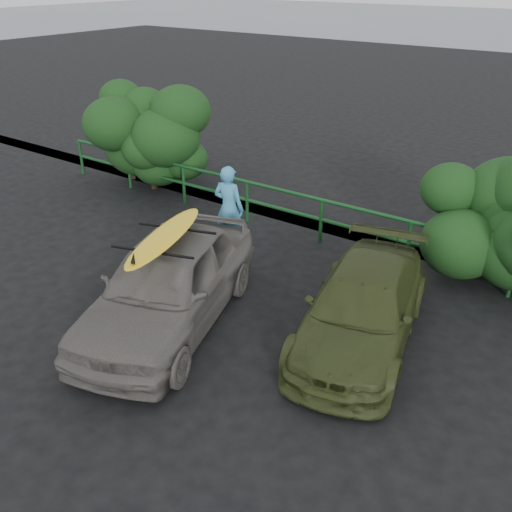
{
  "coord_description": "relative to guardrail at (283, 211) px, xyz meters",
  "views": [
    {
      "loc": [
        6.49,
        -5.09,
        5.47
      ],
      "look_at": [
        1.56,
        1.78,
        1.16
      ],
      "focal_mm": 40.0,
      "sensor_mm": 36.0,
      "label": 1
    }
  ],
  "objects": [
    {
      "name": "surfboard",
      "position": [
        0.51,
        -4.25,
        1.11
      ],
      "size": [
        1.25,
        2.51,
        0.07
      ],
      "primitive_type": "ellipsoid",
      "rotation": [
        0.0,
        0.0,
        0.31
      ],
      "color": "yellow",
      "rests_on": "roof_rack"
    },
    {
      "name": "olive_vehicle",
      "position": [
        3.37,
        -2.82,
        0.08
      ],
      "size": [
        2.55,
        4.37,
        1.19
      ],
      "primitive_type": "imported",
      "rotation": [
        0.0,
        0.0,
        0.23
      ],
      "color": "#38411D",
      "rests_on": "ground"
    },
    {
      "name": "sedan",
      "position": [
        0.51,
        -4.25,
        0.25
      ],
      "size": [
        3.14,
        4.88,
        1.54
      ],
      "primitive_type": "imported",
      "rotation": [
        0.0,
        0.0,
        0.31
      ],
      "color": "#625D58",
      "rests_on": "ground"
    },
    {
      "name": "guardrail",
      "position": [
        0.0,
        0.0,
        0.0
      ],
      "size": [
        14.0,
        0.08,
        1.04
      ],
      "primitive_type": null,
      "color": "#154A1E",
      "rests_on": "ground"
    },
    {
      "name": "man",
      "position": [
        -0.45,
        -1.38,
        0.41
      ],
      "size": [
        0.73,
        0.54,
        1.85
      ],
      "primitive_type": "imported",
      "rotation": [
        0.0,
        0.0,
        3.28
      ],
      "color": "#449BCC",
      "rests_on": "ground"
    },
    {
      "name": "roof_rack",
      "position": [
        0.51,
        -4.25,
        1.05
      ],
      "size": [
        1.62,
        1.35,
        0.05
      ],
      "primitive_type": null,
      "rotation": [
        0.0,
        0.0,
        0.31
      ],
      "color": "black",
      "rests_on": "sedan"
    },
    {
      "name": "shrub_left",
      "position": [
        -4.8,
        0.4,
        0.75
      ],
      "size": [
        3.2,
        2.4,
        2.54
      ],
      "primitive_type": null,
      "color": "#194017",
      "rests_on": "ground"
    },
    {
      "name": "ground",
      "position": [
        0.0,
        -5.0,
        -0.52
      ],
      "size": [
        80.0,
        80.0,
        0.0
      ],
      "primitive_type": "plane",
      "color": "black"
    }
  ]
}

